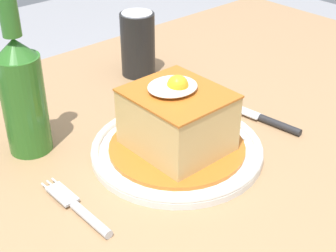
{
  "coord_description": "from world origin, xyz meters",
  "views": [
    {
      "loc": [
        -0.44,
        -0.47,
        1.17
      ],
      "look_at": [
        -0.02,
        -0.01,
        0.79
      ],
      "focal_mm": 52.82,
      "sensor_mm": 36.0,
      "label": 1
    }
  ],
  "objects_px": {
    "fork": "(81,211)",
    "beer_bottle_green": "(22,90)",
    "knife": "(267,120)",
    "main_plate": "(177,149)",
    "soda_can": "(138,44)"
  },
  "relations": [
    {
      "from": "fork",
      "to": "beer_bottle_green",
      "type": "xyz_separation_m",
      "value": [
        0.03,
        0.18,
        0.09
      ]
    },
    {
      "from": "fork",
      "to": "knife",
      "type": "bearing_deg",
      "value": -2.21
    },
    {
      "from": "main_plate",
      "to": "beer_bottle_green",
      "type": "xyz_separation_m",
      "value": [
        -0.15,
        0.16,
        0.09
      ]
    },
    {
      "from": "main_plate",
      "to": "soda_can",
      "type": "relative_size",
      "value": 2.06
    },
    {
      "from": "main_plate",
      "to": "fork",
      "type": "height_order",
      "value": "main_plate"
    },
    {
      "from": "main_plate",
      "to": "beer_bottle_green",
      "type": "relative_size",
      "value": 0.96
    },
    {
      "from": "beer_bottle_green",
      "to": "fork",
      "type": "bearing_deg",
      "value": -98.5
    },
    {
      "from": "main_plate",
      "to": "beer_bottle_green",
      "type": "distance_m",
      "value": 0.24
    },
    {
      "from": "main_plate",
      "to": "knife",
      "type": "relative_size",
      "value": 1.54
    },
    {
      "from": "main_plate",
      "to": "knife",
      "type": "distance_m",
      "value": 0.17
    },
    {
      "from": "soda_can",
      "to": "beer_bottle_green",
      "type": "xyz_separation_m",
      "value": [
        -0.29,
        -0.1,
        0.04
      ]
    },
    {
      "from": "soda_can",
      "to": "beer_bottle_green",
      "type": "relative_size",
      "value": 0.47
    },
    {
      "from": "knife",
      "to": "soda_can",
      "type": "distance_m",
      "value": 0.3
    },
    {
      "from": "knife",
      "to": "beer_bottle_green",
      "type": "xyz_separation_m",
      "value": [
        -0.33,
        0.19,
        0.09
      ]
    },
    {
      "from": "main_plate",
      "to": "knife",
      "type": "height_order",
      "value": "main_plate"
    }
  ]
}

